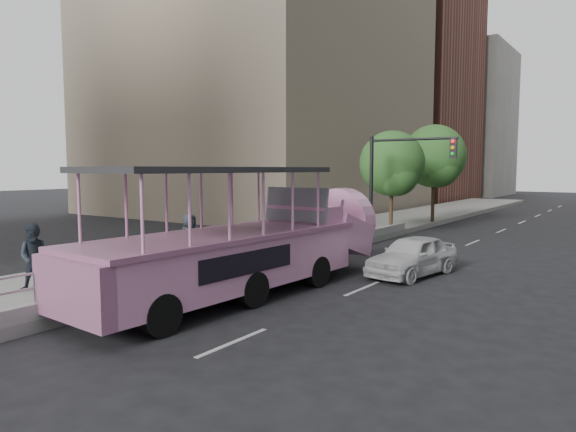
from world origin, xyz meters
name	(u,v)px	position (x,y,z in m)	size (l,w,h in m)	color
ground	(255,313)	(0.00, 0.00, 0.00)	(160.00, 160.00, 0.00)	black
sidewalk	(293,243)	(-5.75, 10.00, 0.15)	(5.50, 80.00, 0.30)	gray
kerb_wall	(219,269)	(-3.12, 2.00, 0.48)	(0.24, 30.00, 0.36)	#ABABA5
guardrail	(218,248)	(-3.12, 2.00, 1.14)	(0.07, 22.00, 0.71)	#AEADB2
duck_boat	(251,246)	(-1.55, 1.74, 1.38)	(3.25, 11.32, 3.72)	black
car	(412,256)	(1.50, 6.75, 0.69)	(1.64, 4.06, 1.38)	silver
pedestrian_mid	(36,257)	(-5.74, -2.54, 1.23)	(0.91, 0.71, 1.86)	#252D37
pedestrian_far	(190,238)	(-5.39, 2.94, 1.19)	(0.87, 0.56, 1.77)	#252D37
parking_sign	(281,221)	(-2.82, 5.00, 1.78)	(0.18, 0.62, 2.84)	black
traffic_signal	(395,172)	(-1.70, 12.50, 3.50)	(4.20, 0.32, 5.20)	black
street_tree_near	(393,166)	(-3.30, 15.93, 3.82)	(3.52, 3.52, 5.72)	#372819
street_tree_far	(435,159)	(-3.10, 21.93, 4.31)	(3.97, 3.97, 6.45)	#372819
midrise_brick	(389,90)	(-18.00, 48.00, 13.00)	(18.00, 16.00, 26.00)	brown
midrise_stone_b	(448,124)	(-16.00, 64.00, 10.00)	(16.00, 14.00, 20.00)	gray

